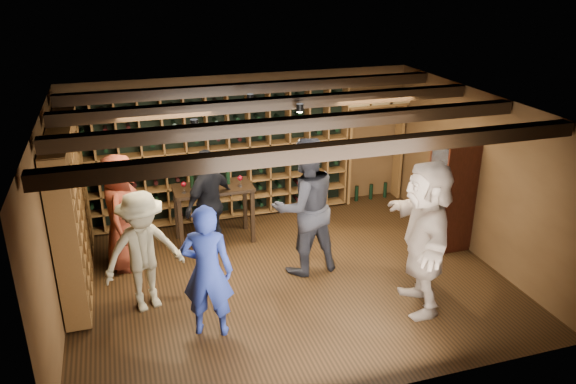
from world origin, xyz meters
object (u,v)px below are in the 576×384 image
object	(u,v)px
man_blue_shirt	(207,271)
guest_red_floral	(121,212)
man_grey_suit	(305,207)
guest_khaki	(143,252)
display_cabinet	(450,196)
guest_beige	(425,237)
guest_woman_black	(209,203)
tasting_table	(213,193)

from	to	relation	value
man_blue_shirt	guest_red_floral	size ratio (longest dim) A/B	0.96
man_grey_suit	guest_khaki	size ratio (longest dim) A/B	1.24
display_cabinet	guest_beige	world-z (taller)	guest_beige
guest_woman_black	guest_red_floral	bearing A→B (deg)	-38.69
guest_khaki	tasting_table	xyz separation A→B (m)	(1.19, 1.65, 0.01)
display_cabinet	guest_khaki	bearing A→B (deg)	-175.71
guest_woman_black	guest_beige	size ratio (longest dim) A/B	0.84
tasting_table	guest_khaki	bearing A→B (deg)	-126.46
display_cabinet	tasting_table	world-z (taller)	display_cabinet
guest_khaki	guest_red_floral	bearing A→B (deg)	84.37
man_blue_shirt	guest_khaki	world-z (taller)	man_blue_shirt
man_grey_suit	guest_woman_black	xyz separation A→B (m)	(-1.22, 0.88, -0.16)
tasting_table	man_blue_shirt	bearing A→B (deg)	-102.32
guest_woman_black	man_grey_suit	bearing A→B (deg)	104.96
display_cabinet	man_grey_suit	world-z (taller)	man_grey_suit
man_grey_suit	guest_beige	xyz separation A→B (m)	(1.14, -1.34, 0.00)
guest_red_floral	tasting_table	size ratio (longest dim) A/B	1.41
guest_red_floral	man_blue_shirt	bearing A→B (deg)	-140.23
man_blue_shirt	man_grey_suit	distance (m)	1.94
display_cabinet	man_grey_suit	bearing A→B (deg)	-179.03
man_blue_shirt	man_grey_suit	bearing A→B (deg)	-126.12
guest_woman_black	guest_khaki	bearing A→B (deg)	9.44
display_cabinet	tasting_table	bearing A→B (deg)	159.65
display_cabinet	guest_beige	xyz separation A→B (m)	(-1.27, -1.38, 0.16)
guest_khaki	display_cabinet	bearing A→B (deg)	-11.82
man_grey_suit	guest_woman_black	bearing A→B (deg)	-43.17
man_grey_suit	guest_red_floral	distance (m)	2.65
display_cabinet	guest_khaki	distance (m)	4.70
guest_khaki	tasting_table	bearing A→B (deg)	37.99
man_blue_shirt	guest_beige	xyz separation A→B (m)	(2.73, -0.25, 0.16)
man_grey_suit	guest_khaki	bearing A→B (deg)	0.61
guest_beige	guest_khaki	bearing A→B (deg)	-91.93
guest_beige	tasting_table	size ratio (longest dim) A/B	1.62
man_blue_shirt	guest_beige	distance (m)	2.75
guest_red_floral	guest_woman_black	xyz separation A→B (m)	(1.28, 0.01, -0.03)
man_blue_shirt	guest_woman_black	size ratio (longest dim) A/B	0.99
man_blue_shirt	man_grey_suit	world-z (taller)	man_grey_suit
display_cabinet	guest_red_floral	world-z (taller)	guest_red_floral
guest_red_floral	guest_woman_black	bearing A→B (deg)	-74.52
man_grey_suit	guest_woman_black	world-z (taller)	man_grey_suit
man_blue_shirt	guest_beige	size ratio (longest dim) A/B	0.84
guest_woman_black	guest_khaki	xyz separation A→B (m)	(-1.06, -1.20, -0.04)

